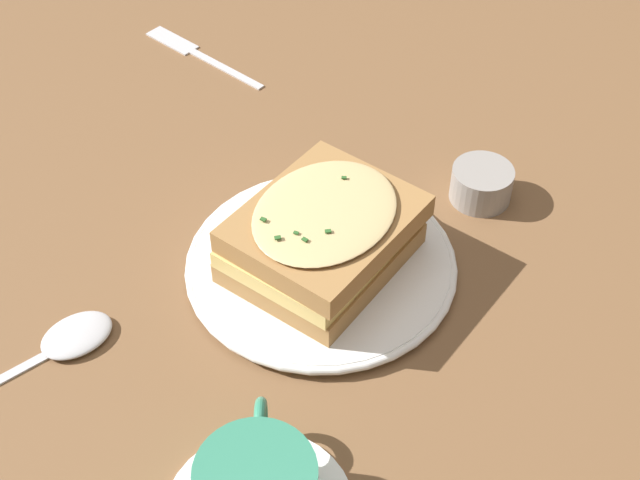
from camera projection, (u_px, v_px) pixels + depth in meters
name	position (u px, v px, depth m)	size (l,w,h in m)	color
ground_plane	(334.00, 278.00, 0.76)	(2.40, 2.40, 0.00)	brown
dinner_plate	(320.00, 266.00, 0.76)	(0.23, 0.23, 0.01)	white
sandwich	(321.00, 237.00, 0.74)	(0.13, 0.15, 0.07)	#A37542
fork	(192.00, 50.00, 1.01)	(0.17, 0.02, 0.00)	silver
spoon	(66.00, 341.00, 0.71)	(0.07, 0.17, 0.01)	silver
condiment_pot	(481.00, 184.00, 0.82)	(0.06, 0.06, 0.03)	gray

